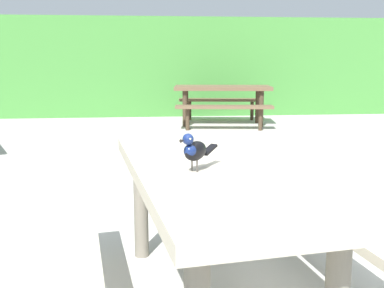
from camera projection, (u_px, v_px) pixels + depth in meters
The scene contains 4 objects.
hedge_wall at pixel (173, 67), 10.77m from camera, with size 28.00×1.87×2.12m, color #428438.
picnic_table_foreground at pixel (213, 202), 2.26m from camera, with size 1.90×1.93×0.74m.
bird_grackle at pixel (194, 150), 2.09m from camera, with size 0.20×0.24×0.18m.
picnic_table_mid_right at pixel (222, 96), 8.71m from camera, with size 1.91×1.88×0.74m.
Camera 1 is at (-0.69, -2.08, 1.25)m, focal length 43.11 mm.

